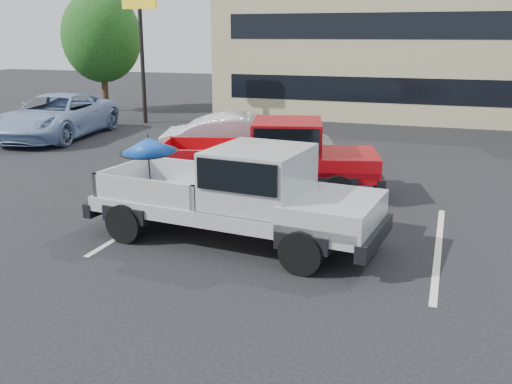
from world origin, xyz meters
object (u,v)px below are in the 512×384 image
Objects in this scene: motel_sign at (140,15)px; blue_suv at (56,116)px; silver_sedan at (250,144)px; silver_pickup at (247,190)px; tree_left at (101,37)px; red_pickup at (280,155)px.

blue_suv is (-1.31, -4.42, -3.82)m from motel_sign.
blue_suv is (-8.91, 2.90, 0.01)m from silver_sedan.
tree_left is at bearing 136.39° from silver_pickup.
red_pickup reaches higher than silver_sedan.
blue_suv reaches higher than silver_sedan.
tree_left is 1.01× the size of red_pickup.
blue_suv is at bearing 54.68° from silver_sedan.
silver_pickup reaches higher than silver_sedan.
silver_sedan is 9.37m from blue_suv.
motel_sign is 13.59m from red_pickup.
blue_suv is at bearing 139.91° from red_pickup.
silver_pickup is 13.74m from blue_suv.
tree_left is 1.03× the size of silver_pickup.
red_pickup is at bearing -33.31° from blue_suv.
tree_left is (-4.00, 3.00, -0.92)m from motel_sign.
silver_pickup is at bearing -45.79° from blue_suv.
silver_pickup is (13.52, -15.89, -2.68)m from tree_left.
motel_sign reaches higher than blue_suv.
red_pickup is at bearing -161.06° from silver_sedan.
silver_pickup is 0.98× the size of blue_suv.
motel_sign is 1.00× the size of blue_suv.
red_pickup reaches higher than blue_suv.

